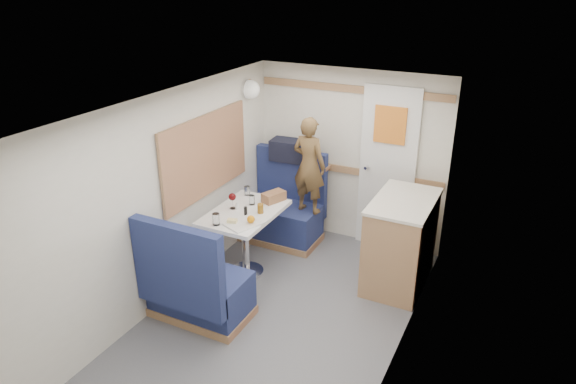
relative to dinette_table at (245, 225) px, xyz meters
The scene contains 28 objects.
floor 1.32m from the dinette_table, 56.98° to the right, with size 4.50×4.50×0.00m, color #515156.
ceiling 1.87m from the dinette_table, 56.98° to the right, with size 4.50×4.50×0.00m, color silver.
wall_back 1.47m from the dinette_table, 62.53° to the left, with size 2.20×0.02×2.00m, color silver.
wall_left 1.18m from the dinette_table, 114.23° to the right, with size 0.02×4.50×2.00m, color silver.
wall_right 2.06m from the dinette_table, 29.74° to the right, with size 0.02×4.50×2.00m, color silver.
oak_trim_low 1.42m from the dinette_table, 62.15° to the left, with size 2.15×0.02×0.08m, color #8D5B3F.
oak_trim_high 1.85m from the dinette_table, 62.15° to the left, with size 2.15×0.02×0.08m, color #8D5B3F.
side_window 0.81m from the dinette_table, behind, with size 0.04×1.30×0.72m, color #ABB196.
rear_door 1.69m from the dinette_table, 47.92° to the left, with size 0.62×0.12×1.86m.
dinette_table is the anchor object (origin of this frame).
bench_far 0.90m from the dinette_table, 90.00° to the left, with size 0.90×0.59×1.05m.
bench_near 0.90m from the dinette_table, 90.00° to the right, with size 0.90×0.59×1.05m.
ledge 1.16m from the dinette_table, 90.00° to the left, with size 0.90×0.14×0.04m, color #8D5B3F.
dome_light 1.51m from the dinette_table, 114.65° to the left, with size 0.20×0.20×0.20m, color white.
galley_counter 1.57m from the dinette_table, 20.54° to the left, with size 0.57×0.92×0.92m.
person 0.99m from the dinette_table, 67.75° to the left, with size 0.40×0.26×1.09m, color brown.
duffel_bag 1.21m from the dinette_table, 90.32° to the left, with size 0.51×0.24×0.24m, color black.
tray 0.34m from the dinette_table, 60.09° to the right, with size 0.25×0.32×0.02m, color silver.
orange_fruit 0.37m from the dinette_table, 47.04° to the right, with size 0.07×0.07×0.07m, color orange.
cheese_block 0.35m from the dinette_table, 81.93° to the right, with size 0.09×0.06×0.03m, color #EED689.
wine_glass 0.31m from the dinette_table, behind, with size 0.08×0.08×0.17m.
tumbler_left 0.44m from the dinette_table, 102.90° to the right, with size 0.07×0.07×0.12m, color white.
tumbler_mid 0.46m from the dinette_table, 116.51° to the left, with size 0.06×0.06×0.10m, color silver.
tumbler_right 0.27m from the dinette_table, 94.91° to the left, with size 0.06×0.06×0.10m, color white.
beer_glass 0.26m from the dinette_table, 13.74° to the left, with size 0.06×0.06×0.10m, color brown.
pepper_grinder 0.22m from the dinette_table, 50.54° to the right, with size 0.03×0.03×0.09m, color black.
salt_grinder 0.21m from the dinette_table, behind, with size 0.03×0.03×0.08m, color white.
bread_loaf 0.43m from the dinette_table, 67.07° to the left, with size 0.13×0.24×0.10m, color olive.
Camera 1 is at (1.82, -2.97, 2.94)m, focal length 32.00 mm.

